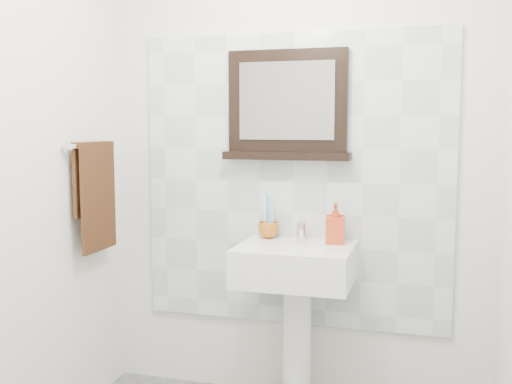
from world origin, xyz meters
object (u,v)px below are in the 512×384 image
at_px(soap_dispenser, 335,223).
at_px(hand_towel, 95,188).
at_px(framed_mirror, 287,108).
at_px(pedestal_sink, 295,282).
at_px(toothbrush_cup, 268,230).

height_order(soap_dispenser, hand_towel, hand_towel).
xyz_separation_m(soap_dispenser, framed_mirror, (-0.26, 0.09, 0.56)).
bearing_deg(pedestal_sink, framed_mirror, 115.55).
height_order(framed_mirror, hand_towel, framed_mirror).
bearing_deg(framed_mirror, hand_towel, -160.77).
bearing_deg(hand_towel, framed_mirror, 19.23).
height_order(toothbrush_cup, hand_towel, hand_towel).
distance_m(toothbrush_cup, framed_mirror, 0.63).
height_order(pedestal_sink, soap_dispenser, soap_dispenser).
relative_size(soap_dispenser, hand_towel, 0.37).
xyz_separation_m(pedestal_sink, soap_dispenser, (0.18, 0.10, 0.28)).
bearing_deg(hand_towel, toothbrush_cup, 18.52).
relative_size(framed_mirror, hand_towel, 1.18).
bearing_deg(soap_dispenser, toothbrush_cup, 166.84).
bearing_deg(soap_dispenser, hand_towel, -174.74).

